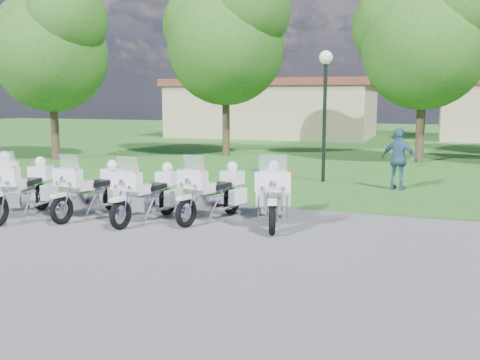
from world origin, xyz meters
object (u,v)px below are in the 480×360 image
(motorcycle_5, at_px, (214,192))
(motorcycle_3, at_px, (92,189))
(motorcycle_2, at_px, (24,188))
(lamp_post, at_px, (325,84))
(bystander_c, at_px, (399,159))
(motorcycle_6, at_px, (273,194))
(motorcycle_4, at_px, (149,193))

(motorcycle_5, bearing_deg, motorcycle_3, 28.45)
(motorcycle_2, relative_size, lamp_post, 0.56)
(motorcycle_2, distance_m, bystander_c, 10.53)
(motorcycle_3, bearing_deg, motorcycle_6, -162.27)
(motorcycle_3, height_order, motorcycle_6, motorcycle_6)
(motorcycle_3, distance_m, motorcycle_6, 4.29)
(motorcycle_2, height_order, motorcycle_5, motorcycle_2)
(motorcycle_4, distance_m, motorcycle_6, 2.82)
(motorcycle_3, distance_m, lamp_post, 8.57)
(lamp_post, bearing_deg, motorcycle_6, -89.08)
(motorcycle_4, bearing_deg, bystander_c, -120.14)
(motorcycle_5, distance_m, bystander_c, 6.71)
(motorcycle_3, relative_size, lamp_post, 0.53)
(motorcycle_3, bearing_deg, motorcycle_2, 30.73)
(motorcycle_2, xyz_separation_m, motorcycle_3, (1.47, 0.59, -0.04))
(motorcycle_2, relative_size, motorcycle_5, 1.07)
(motorcycle_2, xyz_separation_m, motorcycle_4, (2.97, 0.61, -0.04))
(motorcycle_5, bearing_deg, lamp_post, -85.67)
(motorcycle_4, distance_m, bystander_c, 8.00)
(motorcycle_2, relative_size, motorcycle_3, 1.06)
(motorcycle_4, height_order, motorcycle_6, motorcycle_6)
(motorcycle_6, bearing_deg, motorcycle_2, -2.94)
(lamp_post, bearing_deg, motorcycle_2, -126.28)
(motorcycle_6, height_order, bystander_c, bystander_c)
(motorcycle_5, relative_size, bystander_c, 1.20)
(motorcycle_2, bearing_deg, motorcycle_6, -176.61)
(bystander_c, bearing_deg, motorcycle_2, 56.80)
(motorcycle_2, xyz_separation_m, bystander_c, (8.06, 6.78, 0.25))
(motorcycle_6, distance_m, lamp_post, 6.87)
(lamp_post, height_order, bystander_c, lamp_post)
(motorcycle_2, xyz_separation_m, motorcycle_6, (5.71, 1.26, -0.00))
(motorcycle_3, distance_m, bystander_c, 9.04)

